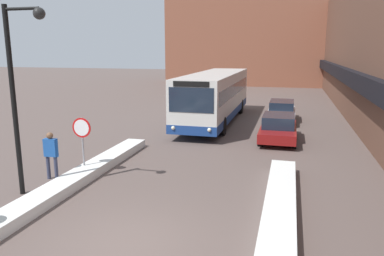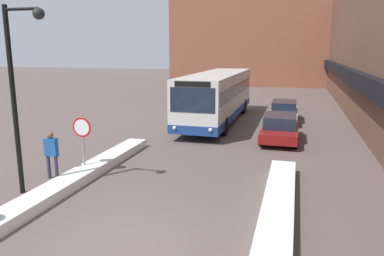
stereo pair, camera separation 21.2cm
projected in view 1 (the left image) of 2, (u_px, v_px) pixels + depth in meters
ground_plane at (127, 245)px, 9.28m from camera, size 160.00×160.00×0.00m
building_row_right at (378, 44)px, 28.42m from camera, size 5.50×60.00×10.36m
building_backdrop_far at (266, 26)px, 50.43m from camera, size 26.00×8.00×15.55m
snow_bank_left at (59, 189)px, 12.49m from camera, size 0.90×13.19×0.35m
snow_bank_right at (279, 219)px, 10.17m from camera, size 0.90×9.88×0.43m
city_bus at (215, 96)px, 24.63m from camera, size 2.69×12.53×3.24m
parked_car_front at (278, 127)px, 19.74m from camera, size 1.87×4.37×1.38m
parked_car_middle at (281, 111)px, 25.13m from camera, size 1.80×4.61×1.37m
stop_sign at (82, 134)px, 14.19m from camera, size 0.76×0.08×2.22m
street_lamp at (19, 80)px, 11.71m from camera, size 1.46×0.36×6.09m
pedestrian at (51, 151)px, 13.76m from camera, size 0.58×0.25×1.78m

